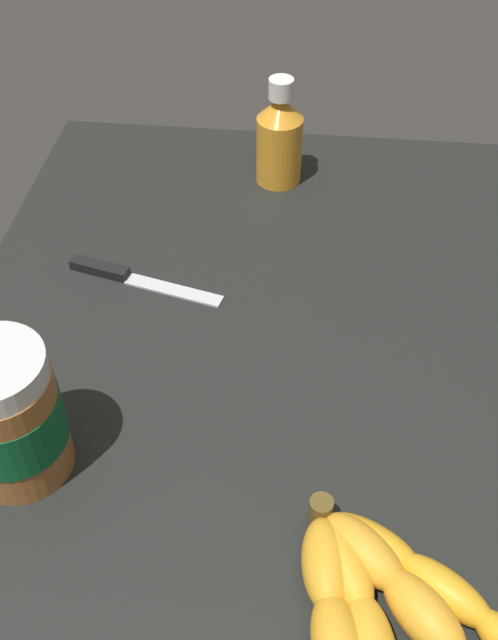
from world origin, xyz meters
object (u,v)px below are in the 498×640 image
(honey_bottle, at_px, (280,138))
(butter_knife, at_px, (131,277))
(banana_bunch, at_px, (389,626))
(peanut_butter_jar, at_px, (8,416))

(honey_bottle, distance_m, butter_knife, 0.27)
(banana_bunch, relative_size, butter_knife, 1.23)
(peanut_butter_jar, bearing_deg, honey_bottle, -22.09)
(peanut_butter_jar, height_order, butter_knife, peanut_butter_jar)
(banana_bunch, distance_m, butter_knife, 0.47)
(peanut_butter_jar, distance_m, butter_knife, 0.26)
(butter_knife, bearing_deg, peanut_butter_jar, 170.51)
(banana_bunch, height_order, honey_bottle, honey_bottle)
(banana_bunch, relative_size, peanut_butter_jar, 1.67)
(honey_bottle, bearing_deg, peanut_butter_jar, 157.91)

